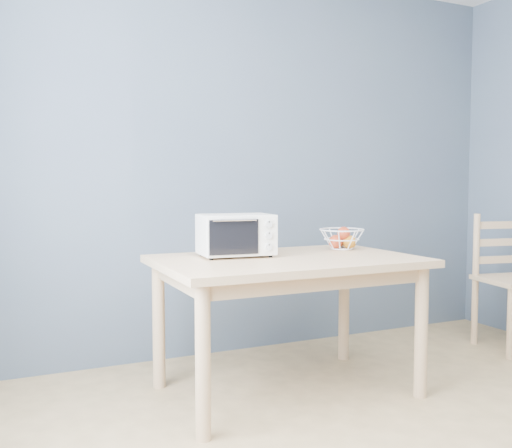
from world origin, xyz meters
name	(u,v)px	position (x,y,z in m)	size (l,w,h in m)	color
dining_table	(287,276)	(-0.18, 1.39, 0.65)	(1.40, 0.90, 0.75)	tan
toaster_oven	(233,234)	(-0.43, 1.55, 0.87)	(0.42, 0.32, 0.23)	white
fruit_basket	(342,238)	(0.30, 1.58, 0.82)	(0.29, 0.29, 0.14)	white
dining_chair	(512,282)	(1.66, 1.49, 0.46)	(0.51, 0.51, 0.94)	tan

